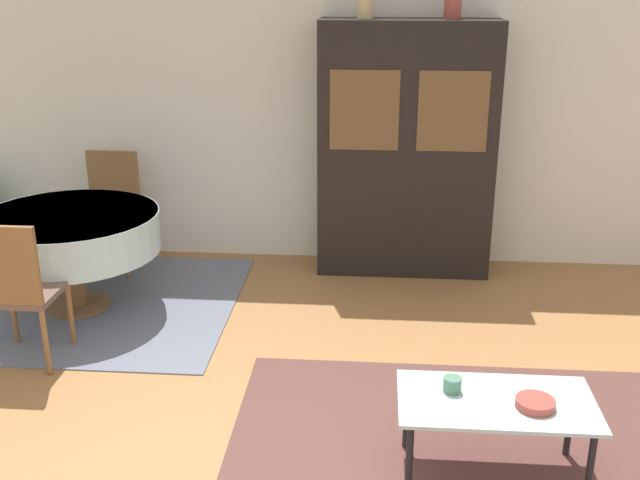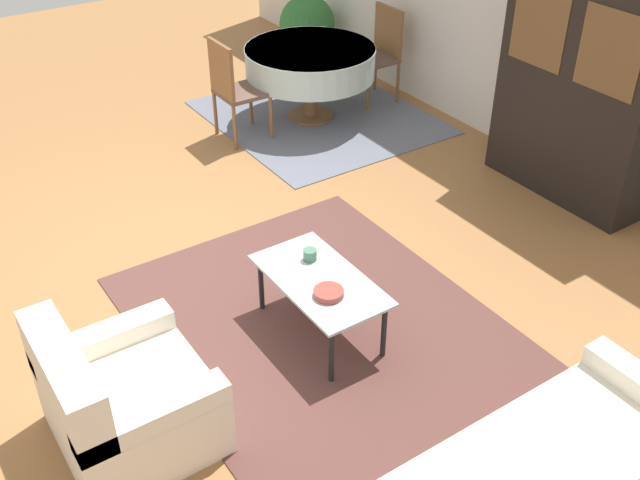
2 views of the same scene
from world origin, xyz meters
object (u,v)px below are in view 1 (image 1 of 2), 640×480
object	(u,v)px
cup	(452,385)
dining_table	(70,233)
dining_chair_near	(16,286)
dining_chair_far	(111,204)
vase_short	(453,5)
coffee_table	(496,408)
display_cabinet	(406,150)
vase_tall	(365,0)
bowl	(535,403)

from	to	relation	value
cup	dining_table	bearing A→B (deg)	146.78
dining_table	dining_chair_near	xyz separation A→B (m)	(-0.00, -0.89, -0.05)
dining_chair_far	vase_short	size ratio (longest dim) A/B	4.89
coffee_table	dining_table	bearing A→B (deg)	147.87
display_cabinet	dining_chair_near	distance (m)	3.18
dining_table	dining_chair_far	size ratio (longest dim) A/B	1.33
dining_chair_near	dining_chair_far	size ratio (longest dim) A/B	1.00
coffee_table	vase_tall	size ratio (longest dim) A/B	3.46
dining_chair_near	vase_short	xyz separation A→B (m)	(2.81, 1.90, 1.63)
cup	vase_short	distance (m)	3.25
dining_chair_far	vase_short	xyz separation A→B (m)	(2.81, 0.13, 1.63)
bowl	dining_chair_near	bearing A→B (deg)	162.27
display_cabinet	vase_short	distance (m)	1.19
vase_short	bowl	bearing A→B (deg)	-85.07
display_cabinet	dining_chair_near	size ratio (longest dim) A/B	2.11
cup	vase_short	size ratio (longest dim) A/B	0.45
vase_tall	display_cabinet	bearing A→B (deg)	-0.15
dining_table	bowl	size ratio (longest dim) A/B	6.93
dining_chair_far	dining_chair_near	bearing A→B (deg)	90.00
dining_chair_near	vase_short	bearing A→B (deg)	34.05
dining_chair_far	cup	world-z (taller)	dining_chair_far
dining_chair_near	vase_short	distance (m)	3.77
display_cabinet	dining_table	xyz separation A→B (m)	(-2.50, -1.01, -0.44)
coffee_table	dining_chair_near	xyz separation A→B (m)	(-2.89, 0.93, 0.16)
coffee_table	vase_short	size ratio (longest dim) A/B	4.80
bowl	vase_tall	xyz separation A→B (m)	(-0.92, 2.88, 1.77)
vase_tall	vase_short	distance (m)	0.68
coffee_table	display_cabinet	bearing A→B (deg)	97.84
cup	display_cabinet	bearing A→B (deg)	93.62
dining_table	coffee_table	bearing A→B (deg)	-32.13
coffee_table	bowl	bearing A→B (deg)	-16.67
dining_table	dining_chair_near	size ratio (longest dim) A/B	1.33
coffee_table	bowl	distance (m)	0.20
cup	bowl	world-z (taller)	cup
coffee_table	cup	xyz separation A→B (m)	(-0.21, 0.06, 0.09)
dining_table	vase_short	xyz separation A→B (m)	(2.81, 1.02, 1.59)
cup	coffee_table	bearing A→B (deg)	-16.39
dining_chair_near	dining_chair_far	bearing A→B (deg)	90.00
display_cabinet	dining_table	distance (m)	2.73
cup	vase_tall	xyz separation A→B (m)	(-0.53, 2.77, 1.75)
display_cabinet	cup	xyz separation A→B (m)	(0.17, -2.76, -0.56)
coffee_table	dining_table	xyz separation A→B (m)	(-2.89, 1.81, 0.21)
dining_chair_far	bowl	xyz separation A→B (m)	(3.06, -2.75, -0.10)
coffee_table	vase_short	xyz separation A→B (m)	(-0.07, 2.83, 1.80)
cup	vase_tall	distance (m)	3.31
vase_short	vase_tall	bearing A→B (deg)	180.00
dining_chair_far	vase_short	bearing A→B (deg)	-177.39
coffee_table	cup	world-z (taller)	cup
cup	vase_short	world-z (taller)	vase_short
bowl	dining_chair_far	bearing A→B (deg)	138.05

